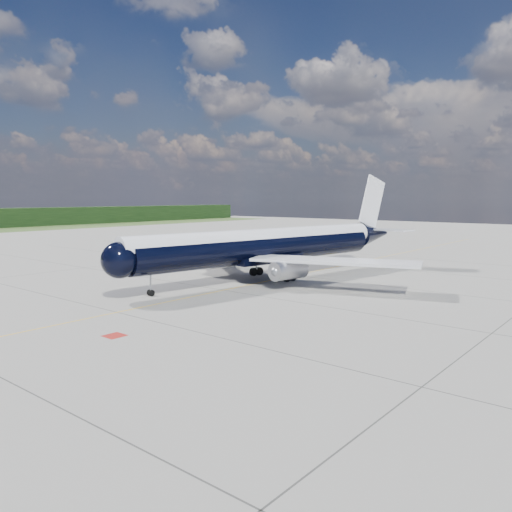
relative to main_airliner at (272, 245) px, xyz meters
name	(u,v)px	position (x,y,z in m)	size (l,w,h in m)	color
ground	(315,271)	(0.90, 9.44, -4.58)	(320.00, 320.00, 0.00)	gray
taxiway_centerline	(296,275)	(0.90, 4.44, -4.57)	(0.16, 160.00, 0.01)	#F0B10C
red_marking	(115,336)	(7.70, -30.56, -4.57)	(1.60, 1.60, 0.01)	maroon
main_airliner	(272,245)	(0.00, 0.00, 0.00)	(41.43, 50.90, 14.75)	black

